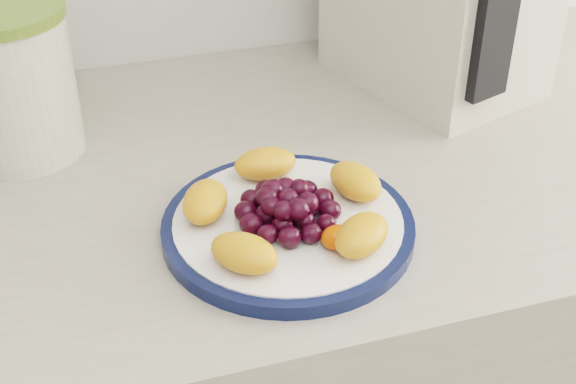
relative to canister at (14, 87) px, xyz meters
name	(u,v)px	position (x,y,z in m)	size (l,w,h in m)	color
plate_rim	(288,227)	(0.24, -0.24, -0.07)	(0.25, 0.25, 0.01)	#0D173C
plate_face	(288,227)	(0.24, -0.24, -0.07)	(0.23, 0.23, 0.02)	white
canister	(14,87)	(0.00, 0.00, 0.00)	(0.13, 0.13, 0.16)	#425F18
fruit_plate	(289,207)	(0.24, -0.24, -0.05)	(0.22, 0.20, 0.04)	orange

